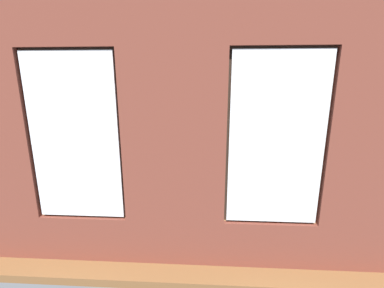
# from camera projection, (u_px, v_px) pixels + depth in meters

# --- Properties ---
(ground_plane) EXTENTS (6.87, 6.25, 0.10)m
(ground_plane) POSITION_uv_depth(u_px,v_px,m) (190.00, 181.00, 5.87)
(ground_plane) COLOR brown
(brick_wall_with_windows) EXTENTS (6.27, 0.30, 3.56)m
(brick_wall_with_windows) POSITION_uv_depth(u_px,v_px,m) (173.00, 117.00, 2.77)
(brick_wall_with_windows) COLOR brown
(brick_wall_with_windows) RESTS_ON ground_plane
(white_wall_right) EXTENTS (0.10, 5.25, 3.56)m
(white_wall_right) POSITION_uv_depth(u_px,v_px,m) (44.00, 100.00, 5.41)
(white_wall_right) COLOR white
(white_wall_right) RESTS_ON ground_plane
(couch_by_window) EXTENTS (1.81, 0.87, 0.80)m
(couch_by_window) POSITION_uv_depth(u_px,v_px,m) (156.00, 210.00, 3.77)
(couch_by_window) COLOR black
(couch_by_window) RESTS_ON ground_plane
(couch_left) EXTENTS (0.97, 1.79, 0.80)m
(couch_left) POSITION_uv_depth(u_px,v_px,m) (302.00, 168.00, 5.55)
(couch_left) COLOR black
(couch_left) RESTS_ON ground_plane
(coffee_table) EXTENTS (1.38, 0.78, 0.45)m
(coffee_table) POSITION_uv_depth(u_px,v_px,m) (200.00, 164.00, 5.66)
(coffee_table) COLOR olive
(coffee_table) RESTS_ON ground_plane
(cup_ceramic) EXTENTS (0.07, 0.07, 0.09)m
(cup_ceramic) POSITION_uv_depth(u_px,v_px,m) (180.00, 161.00, 5.55)
(cup_ceramic) COLOR #33567F
(cup_ceramic) RESTS_ON coffee_table
(candle_jar) EXTENTS (0.08, 0.08, 0.12)m
(candle_jar) POSITION_uv_depth(u_px,v_px,m) (200.00, 159.00, 5.63)
(candle_jar) COLOR #B7333D
(candle_jar) RESTS_ON coffee_table
(table_plant_small) EXTENTS (0.10, 0.10, 0.17)m
(table_plant_small) POSITION_uv_depth(u_px,v_px,m) (192.00, 156.00, 5.73)
(table_plant_small) COLOR gray
(table_plant_small) RESTS_ON coffee_table
(remote_black) EXTENTS (0.14, 0.17, 0.02)m
(remote_black) POSITION_uv_depth(u_px,v_px,m) (217.00, 159.00, 5.75)
(remote_black) COLOR black
(remote_black) RESTS_ON coffee_table
(media_console) EXTENTS (1.13, 0.42, 0.53)m
(media_console) POSITION_uv_depth(u_px,v_px,m) (65.00, 169.00, 5.73)
(media_console) COLOR black
(media_console) RESTS_ON ground_plane
(tv_flatscreen) EXTENTS (1.18, 0.20, 0.84)m
(tv_flatscreen) POSITION_uv_depth(u_px,v_px,m) (62.00, 139.00, 5.57)
(tv_flatscreen) COLOR black
(tv_flatscreen) RESTS_ON media_console
(papasan_chair) EXTENTS (1.08, 1.08, 0.69)m
(papasan_chair) POSITION_uv_depth(u_px,v_px,m) (187.00, 141.00, 7.65)
(papasan_chair) COLOR olive
(papasan_chair) RESTS_ON ground_plane
(potted_plant_between_couches) EXTENTS (1.02, 1.07, 1.25)m
(potted_plant_between_couches) POSITION_uv_depth(u_px,v_px,m) (250.00, 198.00, 3.69)
(potted_plant_between_couches) COLOR gray
(potted_plant_between_couches) RESTS_ON ground_plane
(potted_plant_foreground_right) EXTENTS (1.00, 0.94, 1.40)m
(potted_plant_foreground_right) POSITION_uv_depth(u_px,v_px,m) (114.00, 129.00, 7.83)
(potted_plant_foreground_right) COLOR #9E5638
(potted_plant_foreground_right) RESTS_ON ground_plane
(potted_plant_beside_window_right) EXTENTS (0.71, 0.92, 1.30)m
(potted_plant_beside_window_right) POSITION_uv_depth(u_px,v_px,m) (75.00, 193.00, 3.66)
(potted_plant_beside_window_right) COLOR brown
(potted_plant_beside_window_right) RESTS_ON ground_plane
(potted_plant_corner_far_left) EXTENTS (0.41, 0.41, 0.67)m
(potted_plant_corner_far_left) POSITION_uv_depth(u_px,v_px,m) (369.00, 213.00, 3.48)
(potted_plant_corner_far_left) COLOR #9E5638
(potted_plant_corner_far_left) RESTS_ON ground_plane
(potted_plant_near_tv) EXTENTS (1.01, 1.12, 1.30)m
(potted_plant_near_tv) POSITION_uv_depth(u_px,v_px,m) (62.00, 162.00, 4.59)
(potted_plant_near_tv) COLOR beige
(potted_plant_near_tv) RESTS_ON ground_plane
(potted_plant_mid_room_small) EXTENTS (0.34, 0.34, 0.60)m
(potted_plant_mid_room_small) POSITION_uv_depth(u_px,v_px,m) (223.00, 155.00, 6.42)
(potted_plant_mid_room_small) COLOR #47423D
(potted_plant_mid_room_small) RESTS_ON ground_plane
(potted_plant_corner_near_left) EXTENTS (1.07, 1.00, 1.42)m
(potted_plant_corner_near_left) POSITION_uv_depth(u_px,v_px,m) (282.00, 127.00, 7.57)
(potted_plant_corner_near_left) COLOR #9E5638
(potted_plant_corner_near_left) RESTS_ON ground_plane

